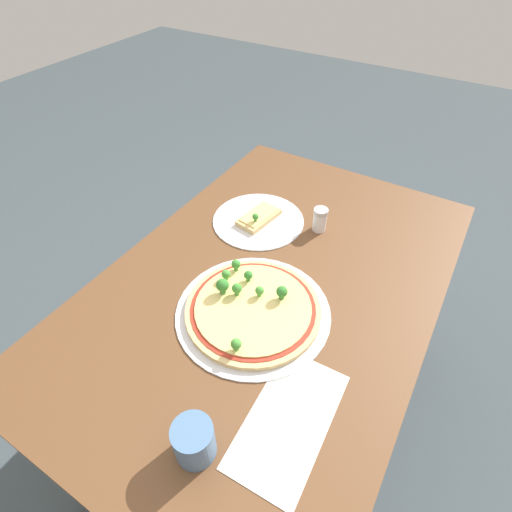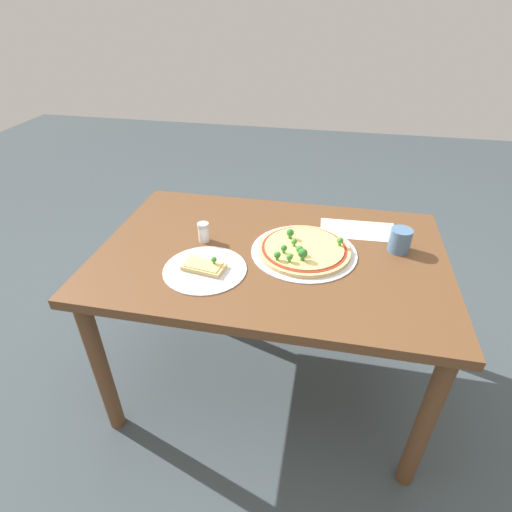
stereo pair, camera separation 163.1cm
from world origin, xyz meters
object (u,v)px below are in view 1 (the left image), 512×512
drinking_cup (194,441)px  pizza_tray_whole (252,308)px  condiment_shaker (320,219)px  dining_table (270,302)px  pizza_tray_slice (258,219)px

drinking_cup → pizza_tray_whole: bearing=-166.3°
condiment_shaker → pizza_tray_whole: bearing=-1.0°
pizza_tray_whole → drinking_cup: 0.35m
pizza_tray_whole → condiment_shaker: size_ratio=5.09×
dining_table → pizza_tray_whole: size_ratio=3.27×
dining_table → drinking_cup: bearing=11.8°
dining_table → pizza_tray_whole: 0.16m
pizza_tray_whole → dining_table: bearing=-173.9°
dining_table → condiment_shaker: size_ratio=16.63×
dining_table → pizza_tray_whole: pizza_tray_whole is taller
pizza_tray_whole → pizza_tray_slice: (-0.32, -0.17, -0.01)m
pizza_tray_whole → pizza_tray_slice: size_ratio=1.34×
pizza_tray_slice → drinking_cup: size_ratio=3.29×
pizza_tray_whole → pizza_tray_slice: 0.37m
dining_table → pizza_tray_slice: (-0.20, -0.16, 0.10)m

